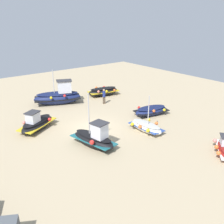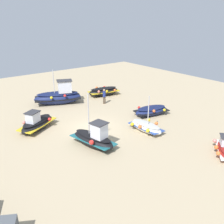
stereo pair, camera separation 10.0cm
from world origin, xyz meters
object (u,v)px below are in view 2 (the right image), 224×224
(fishing_boat_1, at_px, (59,96))
(fishing_boat_2, at_px, (146,127))
(person_walking, at_px, (104,95))
(fishing_boat_4, at_px, (37,123))
(fishing_boat_0, at_px, (151,111))
(fishing_boat_6, at_px, (104,91))
(fishing_boat_3, at_px, (94,138))

(fishing_boat_1, relative_size, fishing_boat_2, 1.66)
(fishing_boat_1, relative_size, person_walking, 3.22)
(fishing_boat_2, height_order, fishing_boat_4, fishing_boat_2)
(fishing_boat_0, height_order, fishing_boat_6, fishing_boat_6)
(fishing_boat_0, distance_m, fishing_boat_6, 8.09)
(fishing_boat_1, bearing_deg, person_walking, -14.61)
(fishing_boat_3, bearing_deg, fishing_boat_6, 128.38)
(fishing_boat_2, height_order, fishing_boat_3, fishing_boat_3)
(fishing_boat_0, distance_m, fishing_boat_3, 8.22)
(fishing_boat_6, bearing_deg, fishing_boat_3, 61.03)
(fishing_boat_3, xyz_separation_m, fishing_boat_6, (9.93, -8.08, -0.14))
(fishing_boat_4, height_order, fishing_boat_6, fishing_boat_4)
(fishing_boat_3, height_order, person_walking, fishing_boat_3)
(fishing_boat_4, distance_m, fishing_boat_6, 11.16)
(fishing_boat_6, bearing_deg, fishing_boat_0, 99.64)
(fishing_boat_1, bearing_deg, fishing_boat_4, -109.67)
(fishing_boat_0, xyz_separation_m, fishing_boat_4, (3.67, 10.18, 0.12))
(fishing_boat_2, xyz_separation_m, person_walking, (7.87, -1.38, 0.55))
(fishing_boat_3, height_order, fishing_boat_6, fishing_boat_3)
(fishing_boat_1, height_order, fishing_boat_6, fishing_boat_1)
(person_walking, bearing_deg, fishing_boat_3, -16.82)
(fishing_boat_1, relative_size, fishing_boat_6, 1.34)
(fishing_boat_1, bearing_deg, fishing_boat_0, -33.54)
(fishing_boat_1, distance_m, fishing_boat_3, 10.68)
(fishing_boat_6, relative_size, person_walking, 2.41)
(fishing_boat_2, xyz_separation_m, fishing_boat_4, (6.02, 7.10, 0.15))
(fishing_boat_1, height_order, person_walking, fishing_boat_1)
(fishing_boat_0, relative_size, person_walking, 2.24)
(fishing_boat_0, height_order, fishing_boat_2, fishing_boat_2)
(fishing_boat_3, relative_size, person_walking, 2.46)
(fishing_boat_2, xyz_separation_m, fishing_boat_3, (0.50, 4.93, 0.25))
(fishing_boat_2, distance_m, fishing_boat_6, 10.90)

